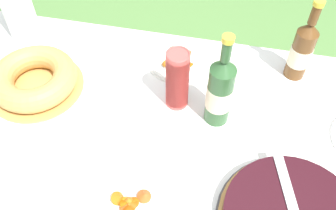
{
  "coord_description": "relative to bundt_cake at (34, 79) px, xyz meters",
  "views": [
    {
      "loc": [
        0.14,
        -0.61,
        1.71
      ],
      "look_at": [
        -0.01,
        0.1,
        0.84
      ],
      "focal_mm": 40.0,
      "sensor_mm": 36.0,
      "label": 1
    }
  ],
  "objects": [
    {
      "name": "cider_bottle_green",
      "position": [
        0.61,
        -0.0,
        0.08
      ],
      "size": [
        0.08,
        0.08,
        0.33
      ],
      "color": "#2D562D",
      "rests_on": "tablecloth"
    },
    {
      "name": "cider_bottle_amber",
      "position": [
        0.85,
        0.25,
        0.07
      ],
      "size": [
        0.07,
        0.07,
        0.3
      ],
      "color": "brown",
      "rests_on": "tablecloth"
    },
    {
      "name": "tablecloth",
      "position": [
        0.47,
        -0.13,
        -0.06
      ],
      "size": [
        1.67,
        0.98,
        0.1
      ],
      "color": "white",
      "rests_on": "garden_table"
    },
    {
      "name": "snack_plate_near",
      "position": [
        0.42,
        -0.35,
        -0.03
      ],
      "size": [
        0.2,
        0.2,
        0.05
      ],
      "color": "white",
      "rests_on": "tablecloth"
    },
    {
      "name": "bundt_cake",
      "position": [
        0.0,
        0.0,
        0.0
      ],
      "size": [
        0.31,
        0.31,
        0.08
      ],
      "color": "tan",
      "rests_on": "tablecloth"
    },
    {
      "name": "cup_stack",
      "position": [
        0.47,
        0.03,
        0.07
      ],
      "size": [
        0.07,
        0.07,
        0.21
      ],
      "color": "#E04C47",
      "rests_on": "tablecloth"
    },
    {
      "name": "snack_plate_left",
      "position": [
        0.44,
        0.22,
        -0.03
      ],
      "size": [
        0.21,
        0.21,
        0.06
      ],
      "color": "white",
      "rests_on": "tablecloth"
    },
    {
      "name": "paper_towel_roll",
      "position": [
        -0.15,
        0.24,
        0.09
      ],
      "size": [
        0.11,
        0.11,
        0.27
      ],
      "color": "white",
      "rests_on": "tablecloth"
    },
    {
      "name": "garden_table",
      "position": [
        0.47,
        -0.13,
        -0.12
      ],
      "size": [
        1.66,
        0.97,
        0.77
      ],
      "color": "brown",
      "rests_on": "ground_plane"
    }
  ]
}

